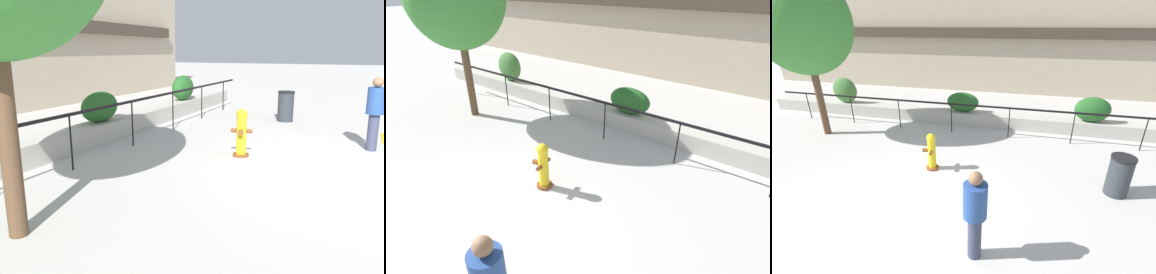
# 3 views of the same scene
# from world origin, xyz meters

# --- Properties ---
(ground_plane) EXTENTS (120.00, 120.00, 0.00)m
(ground_plane) POSITION_xyz_m (0.00, 0.00, 0.00)
(ground_plane) COLOR #BCB7B2
(planter_wall_low) EXTENTS (18.00, 0.70, 0.50)m
(planter_wall_low) POSITION_xyz_m (0.00, 6.00, 0.25)
(planter_wall_low) COLOR #B7B2A8
(planter_wall_low) RESTS_ON ground
(fence_railing_segment) EXTENTS (15.00, 0.05, 1.15)m
(fence_railing_segment) POSITION_xyz_m (-0.00, 4.90, 1.02)
(fence_railing_segment) COLOR black
(fence_railing_segment) RESTS_ON ground
(hedge_bush_0) EXTENTS (1.17, 0.56, 1.12)m
(hedge_bush_0) POSITION_xyz_m (-5.36, 6.00, 1.06)
(hedge_bush_0) COLOR #427538
(hedge_bush_0) RESTS_ON planter_wall_low
(hedge_bush_1) EXTENTS (1.32, 0.57, 0.79)m
(hedge_bush_1) POSITION_xyz_m (0.16, 6.00, 0.90)
(hedge_bush_1) COLOR #235B23
(hedge_bush_1) RESTS_ON planter_wall_low
(fire_hydrant) EXTENTS (0.47, 0.48, 1.08)m
(fire_hydrant) POSITION_xyz_m (0.24, 2.17, 0.55)
(fire_hydrant) COLOR brown
(fire_hydrant) RESTS_ON ground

